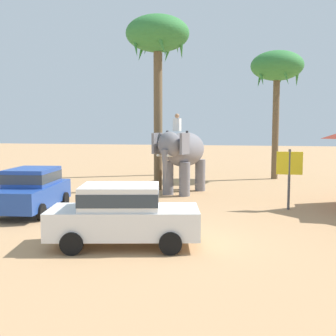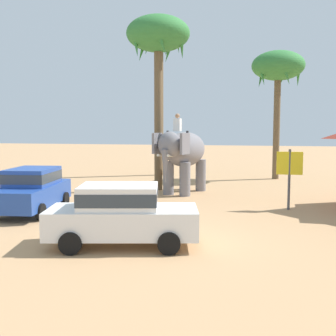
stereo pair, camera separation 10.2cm
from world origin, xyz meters
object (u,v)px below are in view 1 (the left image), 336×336
palm_tree_near_hut (159,40)px  palm_tree_left_of_road (158,39)px  car_parked_far_side (32,188)px  elephant_with_mahout (183,153)px  signboard_yellow (289,167)px  car_sedan_foreground (123,213)px  palm_tree_behind_elephant (277,69)px

palm_tree_near_hut → palm_tree_left_of_road: (1.35, -6.42, -1.26)m
car_parked_far_side → elephant_with_mahout: size_ratio=1.06×
palm_tree_near_hut → signboard_yellow: bearing=-54.3°
car_parked_far_side → palm_tree_left_of_road: palm_tree_left_of_road is taller
signboard_yellow → car_sedan_foreground: bearing=-128.5°
palm_tree_near_hut → car_parked_far_side: bearing=-99.0°
palm_tree_behind_elephant → signboard_yellow: (0.07, -9.99, -5.06)m
car_sedan_foreground → signboard_yellow: (4.91, 6.18, 0.76)m
car_parked_far_side → palm_tree_behind_elephant: (9.58, 12.51, 5.81)m
car_parked_far_side → signboard_yellow: size_ratio=1.78×
car_sedan_foreground → palm_tree_near_hut: size_ratio=0.43×
elephant_with_mahout → signboard_yellow: elephant_with_mahout is taller
elephant_with_mahout → palm_tree_left_of_road: palm_tree_left_of_road is taller
signboard_yellow → elephant_with_mahout: bearing=146.3°
palm_tree_left_of_road → signboard_yellow: palm_tree_left_of_road is taller
car_parked_far_side → palm_tree_near_hut: (2.08, 13.06, 7.97)m
palm_tree_left_of_road → signboard_yellow: (6.23, -4.13, -5.95)m
car_parked_far_side → signboard_yellow: signboard_yellow is taller
car_parked_far_side → elephant_with_mahout: bearing=49.5°
palm_tree_near_hut → palm_tree_left_of_road: palm_tree_near_hut is taller
car_parked_far_side → palm_tree_left_of_road: bearing=62.7°
palm_tree_near_hut → palm_tree_left_of_road: 6.68m
car_parked_far_side → palm_tree_behind_elephant: 16.80m
elephant_with_mahout → palm_tree_near_hut: size_ratio=0.39×
car_parked_far_side → signboard_yellow: bearing=14.6°
car_sedan_foreground → signboard_yellow: signboard_yellow is taller
car_sedan_foreground → car_parked_far_side: same height
palm_tree_behind_elephant → palm_tree_left_of_road: size_ratio=0.89×
elephant_with_mahout → palm_tree_near_hut: bearing=110.8°
car_sedan_foreground → elephant_with_mahout: (0.13, 9.38, 1.06)m
car_sedan_foreground → car_parked_far_side: bearing=142.3°
car_parked_far_side → palm_tree_near_hut: palm_tree_near_hut is taller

